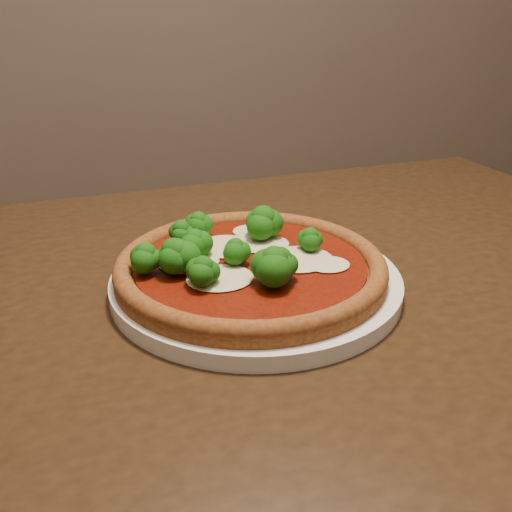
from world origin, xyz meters
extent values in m
cube|color=black|center=(-0.06, 0.20, 0.73)|extent=(1.14, 0.88, 0.04)
cylinder|color=black|center=(0.41, 0.58, 0.35)|extent=(0.06, 0.06, 0.71)
cylinder|color=white|center=(-0.11, 0.19, 0.76)|extent=(0.32, 0.32, 0.02)
cylinder|color=brown|center=(-0.12, 0.19, 0.77)|extent=(0.30, 0.30, 0.01)
torus|color=brown|center=(-0.12, 0.19, 0.78)|extent=(0.30, 0.30, 0.02)
cylinder|color=#6A1205|center=(-0.12, 0.19, 0.78)|extent=(0.25, 0.25, 0.00)
ellipsoid|color=beige|center=(-0.09, 0.28, 0.78)|extent=(0.05, 0.04, 0.00)
ellipsoid|color=beige|center=(-0.09, 0.24, 0.78)|extent=(0.06, 0.06, 0.00)
ellipsoid|color=beige|center=(-0.14, 0.24, 0.78)|extent=(0.08, 0.07, 0.01)
ellipsoid|color=beige|center=(-0.06, 0.18, 0.78)|extent=(0.08, 0.07, 0.01)
ellipsoid|color=beige|center=(-0.04, 0.16, 0.78)|extent=(0.05, 0.04, 0.00)
ellipsoid|color=beige|center=(-0.16, 0.16, 0.78)|extent=(0.07, 0.06, 0.01)
ellipsoid|color=beige|center=(-0.18, 0.21, 0.78)|extent=(0.07, 0.06, 0.01)
ellipsoid|color=#1D7112|center=(-0.11, 0.14, 0.81)|extent=(0.05, 0.05, 0.04)
ellipsoid|color=#1D7112|center=(-0.20, 0.19, 0.81)|extent=(0.05, 0.05, 0.04)
ellipsoid|color=#1D7112|center=(-0.04, 0.20, 0.80)|extent=(0.03, 0.03, 0.03)
ellipsoid|color=#1D7112|center=(-0.18, 0.15, 0.80)|extent=(0.04, 0.04, 0.03)
ellipsoid|color=#1D7112|center=(-0.10, 0.14, 0.81)|extent=(0.04, 0.04, 0.04)
ellipsoid|color=#1D7112|center=(-0.09, 0.25, 0.81)|extent=(0.05, 0.05, 0.04)
ellipsoid|color=#1D7112|center=(-0.18, 0.26, 0.80)|extent=(0.04, 0.04, 0.03)
ellipsoid|color=#1D7112|center=(-0.16, 0.28, 0.80)|extent=(0.04, 0.04, 0.03)
ellipsoid|color=#1D7112|center=(-0.13, 0.19, 0.80)|extent=(0.04, 0.04, 0.03)
ellipsoid|color=#1D7112|center=(-0.17, 0.22, 0.80)|extent=(0.04, 0.04, 0.03)
ellipsoid|color=#1D7112|center=(-0.23, 0.20, 0.80)|extent=(0.04, 0.04, 0.03)
ellipsoid|color=#1D7112|center=(-0.20, 0.19, 0.81)|extent=(0.05, 0.05, 0.04)
camera|label=1|loc=(-0.27, -0.35, 1.05)|focal=40.00mm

